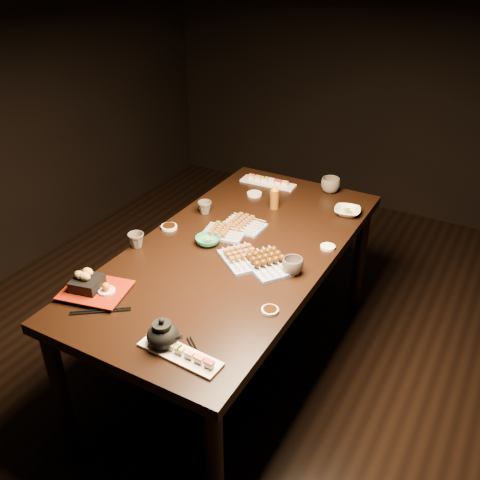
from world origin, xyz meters
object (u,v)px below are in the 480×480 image
object	(u,v)px
yakitori_plate_left	(243,223)
condiment_bottle	(275,196)
yakitori_plate_center	(224,230)
edamame_bowl_cream	(347,211)
dining_table	(235,310)
teacup_mid_right	(293,266)
teacup_far_left	(205,208)
edamame_bowl_green	(208,241)
teacup_near_left	(136,240)
teacup_far_right	(330,185)
teapot	(162,333)
yakitori_plate_right	(242,255)
tempura_tray	(95,284)
sushi_platter_far	(268,181)
sushi_platter_near	(180,351)

from	to	relation	value
yakitori_plate_left	condiment_bottle	xyz separation A→B (m)	(0.04, 0.27, 0.05)
yakitori_plate_center	edamame_bowl_cream	xyz separation A→B (m)	(0.47, 0.51, -0.01)
dining_table	teacup_mid_right	size ratio (longest dim) A/B	19.09
teacup_mid_right	teacup_far_left	world-z (taller)	teacup_mid_right
edamame_bowl_green	teacup_near_left	world-z (taller)	teacup_near_left
teacup_far_right	teapot	world-z (taller)	teapot
yakitori_plate_right	edamame_bowl_green	size ratio (longest dim) A/B	1.86
yakitori_plate_left	edamame_bowl_green	size ratio (longest dim) A/B	1.72
condiment_bottle	dining_table	bearing A→B (deg)	-87.44
dining_table	yakitori_plate_left	world-z (taller)	yakitori_plate_left
yakitori_plate_center	yakitori_plate_left	bearing A→B (deg)	56.44
dining_table	tempura_tray	size ratio (longest dim) A/B	6.75
yakitori_plate_right	teapot	bearing A→B (deg)	-50.85
dining_table	yakitori_plate_right	xyz separation A→B (m)	(0.08, -0.08, 0.40)
edamame_bowl_cream	teacup_far_left	size ratio (longest dim) A/B	1.86
teacup_near_left	teacup_far_left	xyz separation A→B (m)	(0.10, 0.45, -0.00)
yakitori_plate_left	teacup_far_right	xyz separation A→B (m)	(0.24, 0.61, 0.02)
sushi_platter_far	teacup_mid_right	world-z (taller)	teacup_mid_right
teacup_far_left	teacup_far_right	size ratio (longest dim) A/B	0.68
edamame_bowl_cream	condiment_bottle	world-z (taller)	condiment_bottle
yakitori_plate_right	teacup_near_left	size ratio (longest dim) A/B	2.91
sushi_platter_near	sushi_platter_far	distance (m)	1.54
sushi_platter_near	teapot	world-z (taller)	teapot
teapot	dining_table	bearing A→B (deg)	91.38
edamame_bowl_cream	teacup_far_left	distance (m)	0.77
sushi_platter_near	edamame_bowl_cream	world-z (taller)	sushi_platter_near
yakitori_plate_left	teacup_near_left	bearing A→B (deg)	-129.44
sushi_platter_near	teacup_mid_right	size ratio (longest dim) A/B	3.51
yakitori_plate_center	teacup_far_right	world-z (taller)	teacup_far_right
yakitori_plate_right	condiment_bottle	distance (m)	0.56
edamame_bowl_green	edamame_bowl_cream	size ratio (longest dim) A/B	0.87
yakitori_plate_left	tempura_tray	size ratio (longest dim) A/B	0.78
yakitori_plate_right	teacup_far_left	bearing A→B (deg)	179.12
tempura_tray	teacup_mid_right	distance (m)	0.86
teacup_mid_right	teacup_near_left	bearing A→B (deg)	-167.89
tempura_tray	yakitori_plate_left	bearing A→B (deg)	59.21
condiment_bottle	sushi_platter_near	bearing A→B (deg)	-79.92
edamame_bowl_cream	teacup_far_right	bearing A→B (deg)	129.70
teacup_far_right	edamame_bowl_green	bearing A→B (deg)	-109.88
sushi_platter_near	tempura_tray	distance (m)	0.54
teacup_far_left	teacup_near_left	bearing A→B (deg)	-102.51
sushi_platter_far	teacup_near_left	distance (m)	0.99
yakitori_plate_center	teacup_far_right	size ratio (longest dim) A/B	1.87
sushi_platter_far	tempura_tray	xyz separation A→B (m)	(-0.14, -1.35, 0.03)
condiment_bottle	teacup_far_left	bearing A→B (deg)	-141.45
tempura_tray	teacup_mid_right	world-z (taller)	tempura_tray
yakitori_plate_center	teacup_near_left	world-z (taller)	teacup_near_left
edamame_bowl_cream	tempura_tray	size ratio (longest dim) A/B	0.52
sushi_platter_far	teacup_near_left	bearing A→B (deg)	73.98
teacup_far_right	condiment_bottle	size ratio (longest dim) A/B	0.75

